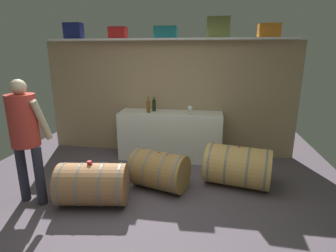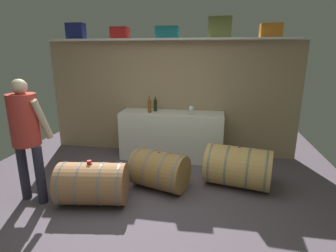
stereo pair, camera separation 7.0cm
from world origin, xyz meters
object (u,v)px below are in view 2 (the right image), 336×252
wine_bottle_dark (155,105)px  wine_barrel_near (93,183)px  winemaker_pouring (26,129)px  tasting_cup (89,162)px  wine_barrel_flank (159,170)px  toolcase_navy (76,31)px  wine_barrel_far (238,167)px  wine_glass (191,109)px  toolcase_teal (167,32)px  toolcase_red (120,33)px  wine_bottle_amber (149,106)px  toolcase_orange (271,30)px  toolcase_olive (220,27)px  work_cabinet (172,135)px

wine_bottle_dark → wine_barrel_near: 2.02m
winemaker_pouring → tasting_cup: bearing=16.8°
wine_barrel_near → wine_barrel_flank: (0.78, 0.56, -0.00)m
toolcase_navy → wine_barrel_far: toolcase_navy is taller
wine_glass → wine_barrel_near: wine_glass is taller
toolcase_teal → toolcase_red: bearing=177.8°
wine_bottle_amber → wine_barrel_far: bearing=-28.8°
toolcase_red → toolcase_orange: size_ratio=0.90×
toolcase_navy → winemaker_pouring: toolcase_navy is taller
toolcase_navy → wine_barrel_flank: size_ratio=0.36×
toolcase_olive → work_cabinet: (-0.80, -0.20, -1.92)m
toolcase_red → wine_barrel_near: toolcase_red is taller
toolcase_orange → wine_barrel_near: 3.70m
wine_bottle_dark → wine_barrel_near: wine_bottle_dark is taller
wine_barrel_near → toolcase_teal: bearing=63.5°
toolcase_red → wine_glass: bearing=-17.8°
toolcase_teal → wine_bottle_amber: bearing=-136.4°
wine_bottle_dark → wine_glass: wine_bottle_dark is taller
wine_barrel_far → wine_barrel_flank: (-1.14, -0.27, -0.03)m
tasting_cup → wine_bottle_dark: bearing=75.5°
wine_bottle_amber → wine_glass: 0.76m
toolcase_orange → wine_barrel_far: toolcase_orange is taller
wine_barrel_near → toolcase_red: bearing=88.5°
wine_bottle_amber → winemaker_pouring: 2.11m
work_cabinet → winemaker_pouring: winemaker_pouring is taller
wine_bottle_amber → wine_glass: wine_bottle_amber is taller
wine_bottle_amber → wine_glass: size_ratio=1.85×
toolcase_olive → wine_barrel_near: (-1.57, -1.96, -2.08)m
toolcase_orange → wine_bottle_amber: size_ratio=1.16×
toolcase_olive → toolcase_red: bearing=-176.8°
wine_barrel_near → tasting_cup: bearing=171.7°
toolcase_red → toolcase_teal: 0.88m
work_cabinet → wine_barrel_flank: size_ratio=2.06×
wine_bottle_dark → work_cabinet: bearing=-10.9°
wine_bottle_dark → wine_barrel_flank: bearing=-75.2°
wine_barrel_far → wine_barrel_near: bearing=-144.6°
wine_bottle_dark → wine_glass: (0.69, -0.20, -0.01)m
wine_barrel_far → tasting_cup: (-1.94, -0.83, 0.28)m
toolcase_teal → wine_barrel_near: 2.88m
tasting_cup → work_cabinet: bearing=65.9°
wine_barrel_flank → winemaker_pouring: 1.86m
wine_barrel_flank → wine_bottle_dark: bearing=122.0°
work_cabinet → wine_bottle_dark: size_ratio=7.18×
wine_barrel_far → tasting_cup: wine_barrel_far is taller
toolcase_orange → tasting_cup: size_ratio=5.79×
toolcase_navy → wine_barrel_flank: toolcase_navy is taller
toolcase_orange → wine_bottle_amber: bearing=-170.6°
wine_barrel_near → winemaker_pouring: 1.09m
wine_glass → wine_barrel_near: 2.11m
toolcase_teal → wine_barrel_near: size_ratio=0.42×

